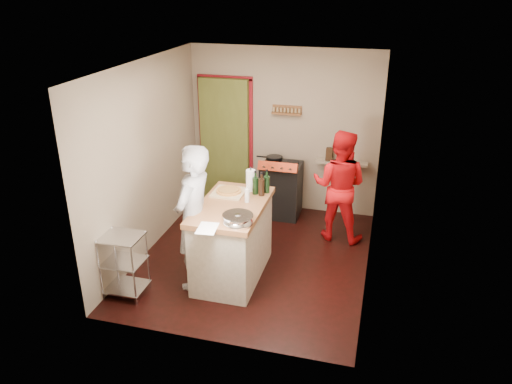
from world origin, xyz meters
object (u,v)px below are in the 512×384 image
wire_shelving (124,262)px  island (233,239)px  stove (281,189)px  person_stripe (194,218)px  person_red (339,186)px

wire_shelving → island: island is taller
stove → wire_shelving: 2.94m
wire_shelving → person_stripe: bearing=30.5°
person_stripe → person_red: 2.28m
stove → wire_shelving: stove is taller
wire_shelving → island: size_ratio=0.53×
stove → wire_shelving: bearing=-116.9°
person_stripe → person_red: person_stripe is taller
island → person_red: (1.16, 1.37, 0.29)m
person_stripe → person_red: size_ratio=1.11×
stove → person_red: bearing=-28.3°
stove → island: bearing=-96.3°
wire_shelving → island: bearing=33.4°
person_red → person_stripe: bearing=55.5°
stove → person_stripe: bearing=-105.1°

